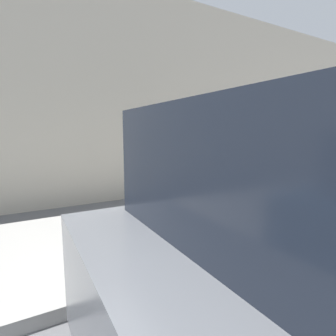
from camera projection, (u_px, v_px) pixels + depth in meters
ground_plane at (233, 327)px, 2.34m from camera, size 60.00×60.00×0.00m
sidewalk at (137, 235)px, 4.22m from camera, size 24.00×2.80×0.15m
building_facade at (91, 94)px, 6.16m from camera, size 24.00×0.30×5.22m
parking_meter at (168, 173)px, 3.30m from camera, size 0.21×0.13×1.51m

